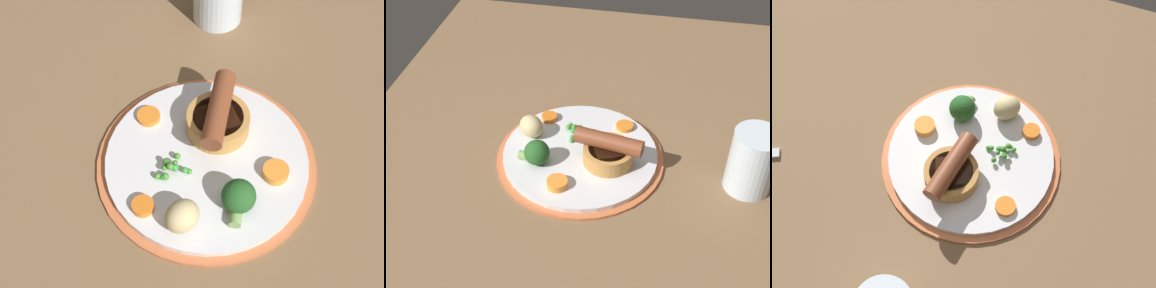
% 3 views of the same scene
% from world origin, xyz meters
% --- Properties ---
extents(dining_table, '(1.10, 0.80, 0.03)m').
position_xyz_m(dining_table, '(0.00, 0.00, 0.01)').
color(dining_table, brown).
rests_on(dining_table, ground).
extents(dinner_plate, '(0.29, 0.29, 0.01)m').
position_xyz_m(dinner_plate, '(-0.00, 0.02, 0.04)').
color(dinner_plate, '#CC6B3D').
rests_on(dinner_plate, dining_table).
extents(sausage_pudding, '(0.08, 0.12, 0.06)m').
position_xyz_m(sausage_pudding, '(0.01, 0.07, 0.07)').
color(sausage_pudding, '#BC8442').
rests_on(sausage_pudding, dinner_plate).
extents(pea_pile, '(0.05, 0.04, 0.02)m').
position_xyz_m(pea_pile, '(-0.05, 0.00, 0.05)').
color(pea_pile, '#37832C').
rests_on(pea_pile, dinner_plate).
extents(broccoli_floret_near, '(0.04, 0.06, 0.04)m').
position_xyz_m(broccoli_floret_near, '(0.04, -0.05, 0.06)').
color(broccoli_floret_near, '#235623').
rests_on(broccoli_floret_near, dinner_plate).
extents(potato_chunk_0, '(0.06, 0.06, 0.04)m').
position_xyz_m(potato_chunk_0, '(-0.03, -0.07, 0.06)').
color(potato_chunk_0, '#CCB77F').
rests_on(potato_chunk_0, dinner_plate).
extents(carrot_slice_0, '(0.04, 0.04, 0.01)m').
position_xyz_m(carrot_slice_0, '(0.09, 0.00, 0.05)').
color(carrot_slice_0, orange).
rests_on(carrot_slice_0, dinner_plate).
extents(carrot_slice_1, '(0.03, 0.03, 0.01)m').
position_xyz_m(carrot_slice_1, '(-0.08, 0.09, 0.05)').
color(carrot_slice_1, orange).
rests_on(carrot_slice_1, dinner_plate).
extents(carrot_slice_4, '(0.04, 0.04, 0.01)m').
position_xyz_m(carrot_slice_4, '(-0.08, -0.05, 0.05)').
color(carrot_slice_4, orange).
rests_on(carrot_slice_4, dinner_plate).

